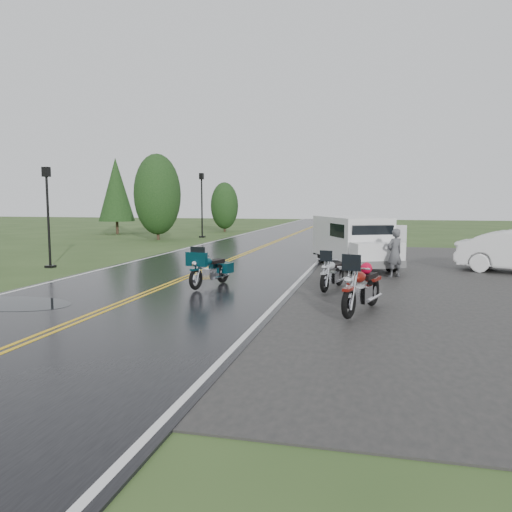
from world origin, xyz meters
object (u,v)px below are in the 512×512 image
Objects in this scene: van_white at (351,246)px; person_at_van at (395,254)px; motorcycle_red at (349,290)px; lamp_post_near_left at (48,217)px; motorcycle_silver at (325,274)px; motorcycle_teal at (196,270)px; lamp_post_far_left at (202,205)px.

van_white reaches higher than person_at_van.
lamp_post_near_left is at bearing 168.98° from motorcycle_red.
van_white is at bearing 4.88° from lamp_post_near_left.
motorcycle_silver is (-0.81, 2.99, -0.11)m from motorcycle_red.
lamp_post_near_left reaches higher than motorcycle_red.
lamp_post_near_left is (-7.37, 3.63, 1.35)m from motorcycle_teal.
lamp_post_far_left reaches higher than motorcycle_red.
lamp_post_near_left is (-11.81, 6.21, 1.28)m from motorcycle_red.
motorcycle_silver is 22.70m from lamp_post_far_left.
motorcycle_teal is at bearing -3.40° from person_at_van.
lamp_post_near_left reaches higher than motorcycle_silver.
motorcycle_teal is (-4.43, 2.58, -0.06)m from motorcycle_red.
motorcycle_red is at bearing -112.37° from van_white.
motorcycle_silver is at bearing -121.73° from van_white.
lamp_post_near_left is (-12.97, -0.43, 1.15)m from person_at_van.
motorcycle_red is 7.21m from van_white.
motorcycle_red is at bearing -17.40° from motorcycle_teal.
motorcycle_teal is at bearing -26.21° from lamp_post_near_left.
lamp_post_far_left is (-10.70, 19.95, 1.72)m from motorcycle_silver.
motorcycle_red is at bearing -27.75° from lamp_post_near_left.
lamp_post_near_left reaches higher than motorcycle_teal.
motorcycle_teal is 0.53× the size of lamp_post_near_left.
van_white is 19.37m from lamp_post_far_left.
person_at_van reaches higher than motorcycle_red.
van_white is 1.11× the size of lamp_post_far_left.
motorcycle_silver is at bearing 22.21° from person_at_van.
van_white is 1.58m from person_at_van.
person_at_van is at bearing -52.12° from lamp_post_far_left.
motorcycle_red is 0.45× the size of van_white.
motorcycle_red is 1.19× the size of motorcycle_silver.
person_at_van reaches higher than motorcycle_silver.
person_at_van is 0.36× the size of lamp_post_far_left.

